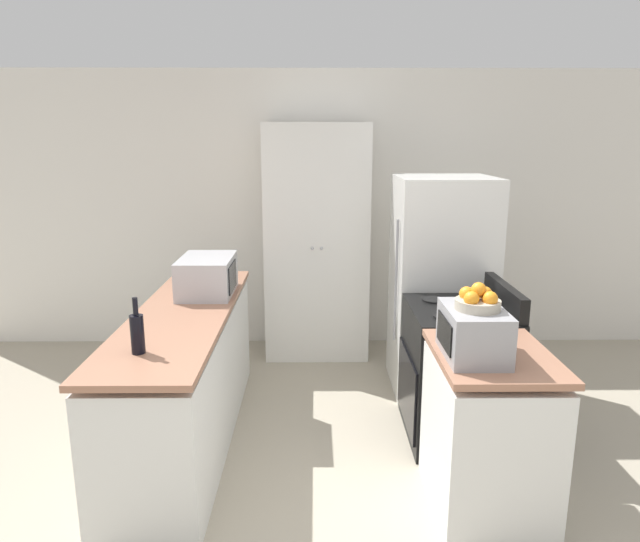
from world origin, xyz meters
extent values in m
cube|color=silver|center=(0.00, 3.15, 1.30)|extent=(7.00, 0.06, 2.60)
cube|color=silver|center=(-0.89, 1.23, 0.41)|extent=(0.58, 2.21, 0.83)
cube|color=#9E6B51|center=(-0.89, 1.23, 0.88)|extent=(0.60, 2.25, 0.04)
cube|color=silver|center=(0.89, 0.49, 0.41)|extent=(0.58, 0.76, 0.83)
cube|color=#9E6B51|center=(0.89, 0.49, 0.88)|extent=(0.60, 0.77, 0.04)
cube|color=white|center=(-0.02, 2.82, 1.06)|extent=(0.93, 0.55, 2.11)
sphere|color=#B2B2B7|center=(-0.06, 2.54, 1.06)|extent=(0.03, 0.03, 0.03)
sphere|color=#B2B2B7|center=(0.02, 2.54, 1.06)|extent=(0.03, 0.03, 0.03)
cube|color=black|center=(0.91, 1.27, 0.45)|extent=(0.64, 0.77, 0.90)
cube|color=black|center=(0.58, 1.27, 0.34)|extent=(0.02, 0.67, 0.49)
cube|color=black|center=(1.20, 1.27, 0.98)|extent=(0.06, 0.73, 0.16)
cylinder|color=black|center=(0.78, 1.09, 0.91)|extent=(0.17, 0.17, 0.01)
cylinder|color=black|center=(0.78, 1.46, 0.91)|extent=(0.17, 0.17, 0.01)
cylinder|color=black|center=(1.04, 1.09, 0.91)|extent=(0.17, 0.17, 0.01)
cylinder|color=black|center=(1.04, 1.46, 0.91)|extent=(0.17, 0.17, 0.01)
cube|color=white|center=(0.96, 2.07, 0.85)|extent=(0.73, 0.74, 1.70)
cylinder|color=gray|center=(0.57, 1.86, 0.94)|extent=(0.02, 0.02, 0.94)
cube|color=#B2B2B7|center=(-0.80, 1.66, 1.03)|extent=(0.37, 0.54, 0.27)
cube|color=black|center=(-0.62, 1.62, 1.03)|extent=(0.01, 0.33, 0.19)
cylinder|color=black|center=(-0.95, 0.50, 1.00)|extent=(0.07, 0.07, 0.20)
cylinder|color=black|center=(-0.95, 0.50, 1.15)|extent=(0.03, 0.03, 0.09)
cube|color=#939399|center=(0.77, 0.44, 1.03)|extent=(0.29, 0.43, 0.26)
cube|color=black|center=(0.62, 0.44, 1.03)|extent=(0.01, 0.30, 0.15)
cylinder|color=#B2A893|center=(0.77, 0.42, 1.18)|extent=(0.22, 0.22, 0.05)
sphere|color=orange|center=(0.82, 0.47, 1.22)|extent=(0.08, 0.08, 0.08)
sphere|color=orange|center=(0.73, 0.47, 1.22)|extent=(0.08, 0.08, 0.08)
sphere|color=orange|center=(0.73, 0.38, 1.22)|extent=(0.08, 0.08, 0.08)
sphere|color=orange|center=(0.82, 0.38, 1.22)|extent=(0.08, 0.08, 0.08)
sphere|color=orange|center=(0.77, 0.42, 1.26)|extent=(0.08, 0.08, 0.08)
camera|label=1|loc=(-0.04, -2.29, 1.99)|focal=32.00mm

